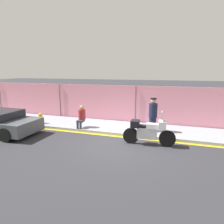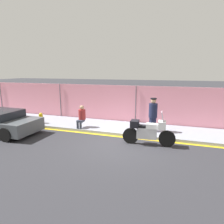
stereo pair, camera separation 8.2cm
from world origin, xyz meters
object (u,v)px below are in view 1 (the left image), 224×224
at_px(person_seated_on_curb, 81,115).
at_px(parked_car_left_down_street, 1,122).
at_px(officer_standing, 153,114).
at_px(fire_hydrant, 41,118).
at_px(motorcycle, 148,131).

bearing_deg(person_seated_on_curb, parked_car_left_down_street, -152.43).
bearing_deg(person_seated_on_curb, officer_standing, 7.18).
height_order(person_seated_on_curb, fire_hydrant, person_seated_on_curb).
bearing_deg(officer_standing, parked_car_left_down_street, -162.23).
height_order(officer_standing, person_seated_on_curb, officer_standing).
bearing_deg(motorcycle, person_seated_on_curb, 159.29).
height_order(person_seated_on_curb, parked_car_left_down_street, person_seated_on_curb).
distance_m(officer_standing, person_seated_on_curb, 3.89).
bearing_deg(motorcycle, parked_car_left_down_street, -177.97).
bearing_deg(officer_standing, fire_hydrant, -175.85).
xyz_separation_m(officer_standing, parked_car_left_down_street, (-7.57, -2.42, -0.42)).
height_order(motorcycle, parked_car_left_down_street, motorcycle).
relative_size(motorcycle, officer_standing, 1.33).
distance_m(motorcycle, person_seated_on_curb, 4.04).
bearing_deg(person_seated_on_curb, motorcycle, -17.06).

